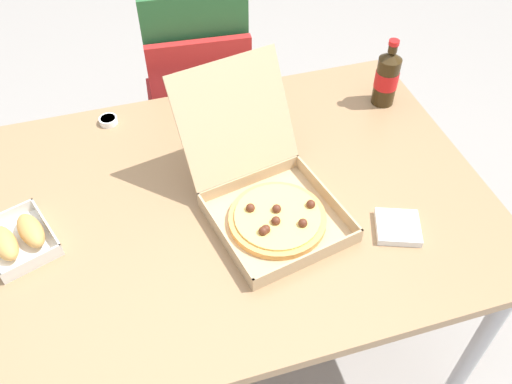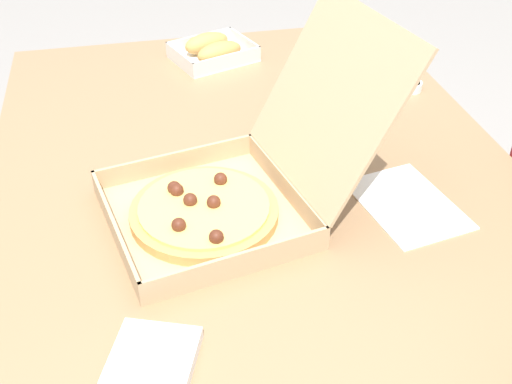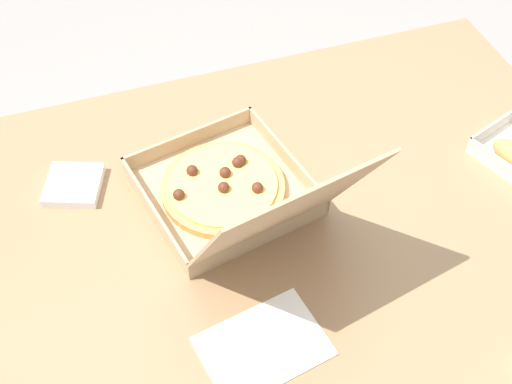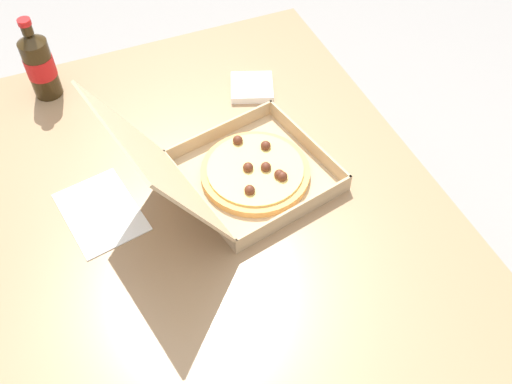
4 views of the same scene
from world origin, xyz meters
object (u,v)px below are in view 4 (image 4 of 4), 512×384
object	(u,v)px
cola_bottle	(39,64)
paper_menu	(101,212)
pizza_box_open	(239,171)
napkin_pile	(252,87)

from	to	relation	value
cola_bottle	paper_menu	distance (m)	0.46
pizza_box_open	cola_bottle	bearing A→B (deg)	35.02
cola_bottle	napkin_pile	xyz separation A→B (m)	(-0.20, -0.50, -0.08)
paper_menu	napkin_pile	size ratio (longest dim) A/B	1.91
cola_bottle	napkin_pile	distance (m)	0.55
pizza_box_open	paper_menu	distance (m)	0.32
pizza_box_open	napkin_pile	distance (m)	0.34
pizza_box_open	napkin_pile	size ratio (longest dim) A/B	4.69
cola_bottle	napkin_pile	bearing A→B (deg)	-111.60
pizza_box_open	paper_menu	world-z (taller)	pizza_box_open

